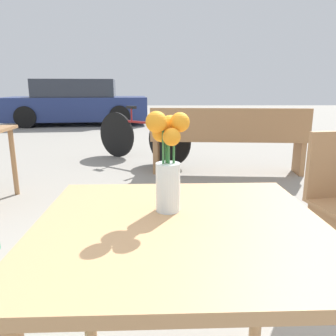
# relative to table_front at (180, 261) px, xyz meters

# --- Properties ---
(table_front) EXTENTS (0.82, 0.76, 0.73)m
(table_front) POSITION_rel_table_front_xyz_m (0.00, 0.00, 0.00)
(table_front) COLOR tan
(table_front) RESTS_ON ground_plane
(flower_vase) EXTENTS (0.13, 0.12, 0.30)m
(flower_vase) POSITION_rel_table_front_xyz_m (-0.03, 0.09, 0.27)
(flower_vase) COLOR silver
(flower_vase) RESTS_ON table_front
(bench_middle) EXTENTS (2.00, 0.50, 0.85)m
(bench_middle) POSITION_rel_table_front_xyz_m (0.78, 3.28, -0.14)
(bench_middle) COLOR #9E7047
(bench_middle) RESTS_ON ground_plane
(bicycle) EXTENTS (1.42, 1.08, 0.82)m
(bicycle) POSITION_rel_table_front_xyz_m (-0.38, 4.07, -0.24)
(bicycle) COLOR black
(bicycle) RESTS_ON ground_plane
(parked_car) EXTENTS (4.31, 2.19, 1.33)m
(parked_car) POSITION_rel_table_front_xyz_m (-2.66, 9.28, 0.01)
(parked_car) COLOR navy
(parked_car) RESTS_ON ground_plane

